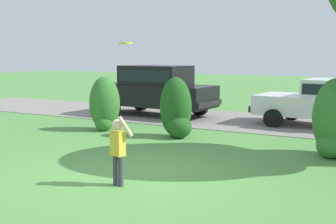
{
  "coord_description": "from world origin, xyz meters",
  "views": [
    {
      "loc": [
        4.52,
        -7.01,
        2.36
      ],
      "look_at": [
        0.06,
        1.27,
        1.1
      ],
      "focal_mm": 46.52,
      "sensor_mm": 36.0,
      "label": 1
    }
  ],
  "objects_px": {
    "child_thrower": "(118,146)",
    "frisbee": "(125,43)",
    "parked_suv": "(156,88)",
    "parked_sedan": "(326,101)"
  },
  "relations": [
    {
      "from": "parked_sedan",
      "to": "child_thrower",
      "type": "relative_size",
      "value": 3.54
    },
    {
      "from": "parked_suv",
      "to": "parked_sedan",
      "type": "bearing_deg",
      "value": 2.38
    },
    {
      "from": "parked_sedan",
      "to": "parked_suv",
      "type": "bearing_deg",
      "value": -177.62
    },
    {
      "from": "parked_sedan",
      "to": "frisbee",
      "type": "distance_m",
      "value": 8.37
    },
    {
      "from": "parked_sedan",
      "to": "parked_suv",
      "type": "height_order",
      "value": "parked_suv"
    },
    {
      "from": "child_thrower",
      "to": "frisbee",
      "type": "xyz_separation_m",
      "value": [
        -0.16,
        0.52,
        1.84
      ]
    },
    {
      "from": "parked_sedan",
      "to": "child_thrower",
      "type": "bearing_deg",
      "value": -105.46
    },
    {
      "from": "parked_suv",
      "to": "frisbee",
      "type": "relative_size",
      "value": 17.16
    },
    {
      "from": "parked_suv",
      "to": "frisbee",
      "type": "distance_m",
      "value": 8.54
    },
    {
      "from": "parked_sedan",
      "to": "parked_suv",
      "type": "xyz_separation_m",
      "value": [
        -6.16,
        -0.26,
        0.23
      ]
    }
  ]
}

